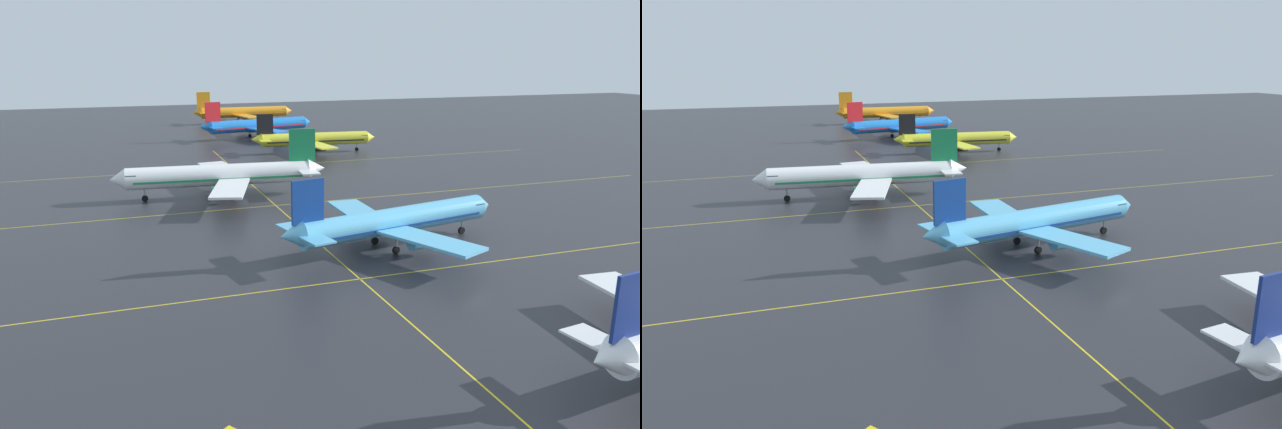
{
  "view_description": "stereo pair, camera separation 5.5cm",
  "coord_description": "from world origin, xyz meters",
  "views": [
    {
      "loc": [
        -28.13,
        -27.46,
        27.32
      ],
      "look_at": [
        0.1,
        52.43,
        4.42
      ],
      "focal_mm": 34.02,
      "sensor_mm": 36.0,
      "label": 1
    },
    {
      "loc": [
        -28.07,
        -27.47,
        27.32
      ],
      "look_at": [
        0.1,
        52.43,
        4.42
      ],
      "focal_mm": 34.02,
      "sensor_mm": 36.0,
      "label": 2
    }
  ],
  "objects": [
    {
      "name": "airliner_far_right_stand",
      "position": [
        18.09,
        164.25,
        4.14
      ],
      "size": [
        38.84,
        33.06,
        12.11
      ],
      "color": "blue",
      "rests_on": "ground"
    },
    {
      "name": "airliner_far_left_stand",
      "position": [
        25.82,
        130.69,
        3.74
      ],
      "size": [
        35.23,
        30.22,
        10.95
      ],
      "color": "yellow",
      "rests_on": "ground"
    },
    {
      "name": "airliner_second_row",
      "position": [
        9.44,
        47.25,
        3.92
      ],
      "size": [
        36.77,
        31.26,
        11.48
      ],
      "color": "#5BB7E5",
      "rests_on": "ground"
    },
    {
      "name": "taxiway_markings",
      "position": [
        0.0,
        56.9,
        0.0
      ],
      "size": [
        167.38,
        172.76,
        0.01
      ],
      "color": "yellow",
      "rests_on": "ground"
    },
    {
      "name": "airliner_third_row",
      "position": [
        -7.77,
        86.11,
        4.35
      ],
      "size": [
        41.01,
        35.21,
        12.74
      ],
      "color": "white",
      "rests_on": "ground"
    },
    {
      "name": "airliner_distant_taxiway",
      "position": [
        22.9,
        207.45,
        4.19
      ],
      "size": [
        39.36,
        34.08,
        12.28
      ],
      "color": "orange",
      "rests_on": "ground"
    }
  ]
}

